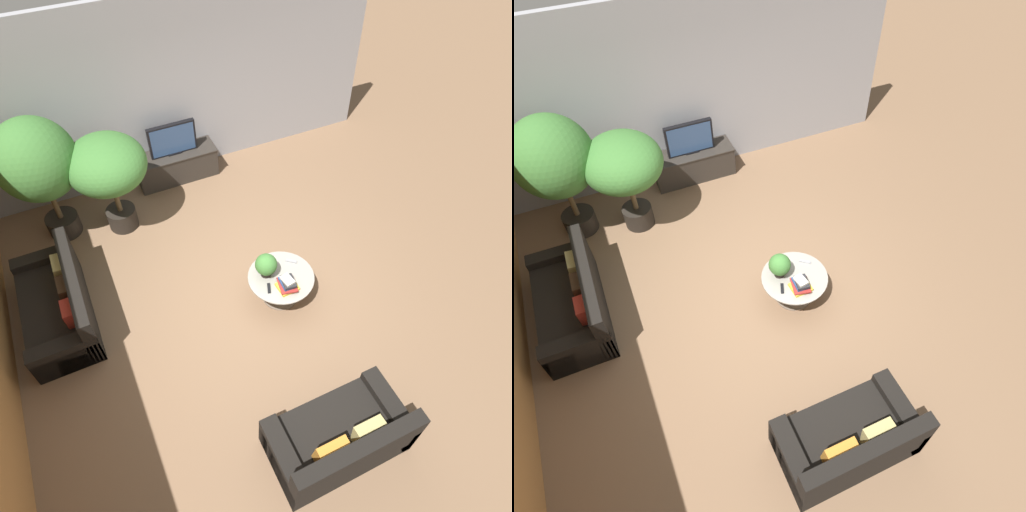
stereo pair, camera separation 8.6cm
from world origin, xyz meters
The scene contains 13 objects.
ground_plane centered at (0.00, 0.00, 0.00)m, with size 24.00×24.00×0.00m, color brown.
back_wall_stone centered at (0.00, 3.26, 1.50)m, with size 7.40×0.12×3.00m, color #939399.
media_console centered at (-0.08, 2.94, 0.28)m, with size 1.44×0.50×0.54m.
television centered at (-0.08, 2.94, 0.81)m, with size 0.82×0.13×0.57m.
coffee_table centered at (0.37, -0.22, 0.32)m, with size 0.91×0.91×0.46m.
couch_by_wall centered at (-2.48, 0.72, 0.28)m, with size 0.84×1.77×0.84m.
couch_near_entry centered at (-0.02, -2.38, 0.28)m, with size 1.51×0.84×0.84m.
potted_palm_tall centered at (-2.17, 2.42, 1.37)m, with size 1.17×1.17×2.03m.
potted_palm_corner centered at (-1.28, 2.16, 1.17)m, with size 1.18×1.18×1.65m.
potted_plant_tabletop centered at (0.20, -0.10, 0.66)m, with size 0.30×0.30×0.37m.
book_stack centered at (0.36, -0.41, 0.53)m, with size 0.28×0.32×0.17m.
remote_black centered at (0.13, -0.33, 0.47)m, with size 0.04×0.16×0.02m, color black.
remote_silver centered at (0.62, -0.04, 0.47)m, with size 0.04×0.16×0.02m, color gray.
Camera 1 is at (-1.58, -3.55, 5.37)m, focal length 32.00 mm.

